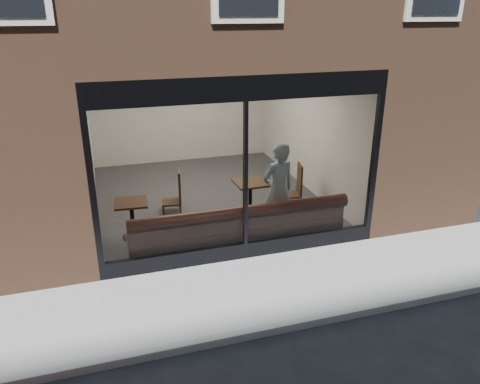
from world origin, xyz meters
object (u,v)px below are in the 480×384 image
object	(u,v)px
banquette	(239,236)
cafe_table_left	(131,203)
person	(278,191)
cafe_chair_right	(291,194)
cafe_chair_left	(171,202)
cafe_table_right	(250,183)

from	to	relation	value
banquette	cafe_table_left	size ratio (longest dim) A/B	6.61
person	cafe_table_left	world-z (taller)	person
person	cafe_chair_right	size ratio (longest dim) A/B	4.49
cafe_chair_left	person	bearing A→B (deg)	144.14
cafe_table_left	cafe_table_right	xyz separation A→B (m)	(2.49, 0.34, 0.00)
banquette	cafe_chair_right	xyz separation A→B (m)	(1.72, 1.60, 0.01)
person	cafe_chair_right	xyz separation A→B (m)	(0.86, 1.34, -0.70)
cafe_table_left	cafe_chair_right	xyz separation A→B (m)	(3.54, 0.63, -0.50)
cafe_table_right	banquette	bearing A→B (deg)	-116.75
banquette	cafe_chair_left	distance (m)	2.16
person	cafe_table_left	distance (m)	2.79
cafe_table_right	cafe_chair_left	xyz separation A→B (m)	(-1.58, 0.65, -0.50)
banquette	cafe_table_left	distance (m)	2.13
cafe_table_right	cafe_chair_left	world-z (taller)	cafe_table_right
cafe_table_left	cafe_chair_left	size ratio (longest dim) A/B	1.48
cafe_table_left	cafe_chair_left	xyz separation A→B (m)	(0.90, 0.99, -0.50)
person	cafe_chair_left	xyz separation A→B (m)	(-1.78, 1.70, -0.70)
person	cafe_table_left	xyz separation A→B (m)	(-2.69, 0.71, -0.20)
banquette	person	world-z (taller)	person
cafe_chair_left	cafe_chair_right	bearing A→B (deg)	-179.88
cafe_table_left	banquette	bearing A→B (deg)	-27.90
cafe_table_left	cafe_table_right	distance (m)	2.51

